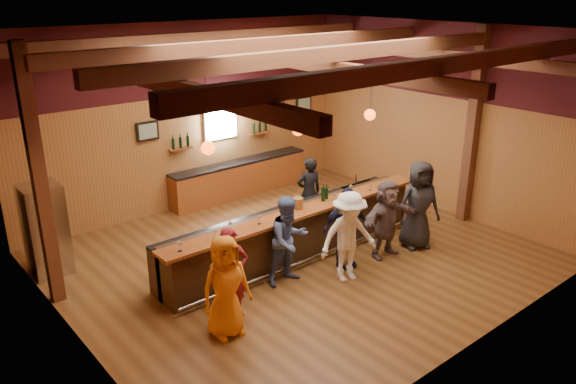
{
  "coord_description": "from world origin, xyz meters",
  "views": [
    {
      "loc": [
        -6.78,
        -7.85,
        5.28
      ],
      "look_at": [
        0.0,
        0.3,
        1.35
      ],
      "focal_mm": 35.0,
      "sensor_mm": 36.0,
      "label": 1
    }
  ],
  "objects_px": {
    "customer_denim": "(289,240)",
    "ice_bucket": "(298,203)",
    "customer_white": "(349,237)",
    "bottle_a": "(323,194)",
    "customer_navy": "(345,228)",
    "customer_brown": "(387,218)",
    "customer_dark": "(419,205)",
    "bar_counter": "(293,232)",
    "bartender": "(309,192)",
    "customer_orange": "(226,287)",
    "customer_redvest": "(231,274)",
    "back_bar_cabinet": "(240,178)",
    "stainless_fridge": "(45,230)"
  },
  "relations": [
    {
      "from": "customer_denim",
      "to": "customer_white",
      "type": "distance_m",
      "value": 1.11
    },
    {
      "from": "back_bar_cabinet",
      "to": "customer_dark",
      "type": "height_order",
      "value": "customer_dark"
    },
    {
      "from": "back_bar_cabinet",
      "to": "ice_bucket",
      "type": "height_order",
      "value": "ice_bucket"
    },
    {
      "from": "back_bar_cabinet",
      "to": "customer_white",
      "type": "xyz_separation_m",
      "value": [
        -1.06,
        -5.01,
        0.41
      ]
    },
    {
      "from": "customer_brown",
      "to": "bartender",
      "type": "bearing_deg",
      "value": 98.34
    },
    {
      "from": "bartender",
      "to": "back_bar_cabinet",
      "type": "bearing_deg",
      "value": -72.7
    },
    {
      "from": "customer_redvest",
      "to": "customer_brown",
      "type": "bearing_deg",
      "value": 14.39
    },
    {
      "from": "customer_orange",
      "to": "bottle_a",
      "type": "relative_size",
      "value": 4.41
    },
    {
      "from": "stainless_fridge",
      "to": "bar_counter",
      "type": "bearing_deg",
      "value": -30.76
    },
    {
      "from": "bartender",
      "to": "ice_bucket",
      "type": "bearing_deg",
      "value": 57.09
    },
    {
      "from": "bartender",
      "to": "customer_dark",
      "type": "bearing_deg",
      "value": 131.31
    },
    {
      "from": "customer_brown",
      "to": "bottle_a",
      "type": "relative_size",
      "value": 4.27
    },
    {
      "from": "bar_counter",
      "to": "bottle_a",
      "type": "relative_size",
      "value": 16.32
    },
    {
      "from": "customer_redvest",
      "to": "bottle_a",
      "type": "bearing_deg",
      "value": 33.45
    },
    {
      "from": "customer_denim",
      "to": "ice_bucket",
      "type": "distance_m",
      "value": 1.01
    },
    {
      "from": "back_bar_cabinet",
      "to": "customer_brown",
      "type": "height_order",
      "value": "customer_brown"
    },
    {
      "from": "customer_navy",
      "to": "back_bar_cabinet",
      "type": "bearing_deg",
      "value": 97.1
    },
    {
      "from": "bottle_a",
      "to": "stainless_fridge",
      "type": "bearing_deg",
      "value": 150.6
    },
    {
      "from": "customer_brown",
      "to": "ice_bucket",
      "type": "relative_size",
      "value": 7.42
    },
    {
      "from": "customer_denim",
      "to": "customer_brown",
      "type": "relative_size",
      "value": 1.03
    },
    {
      "from": "stainless_fridge",
      "to": "customer_white",
      "type": "xyz_separation_m",
      "value": [
        4.24,
        -3.89,
        -0.02
      ]
    },
    {
      "from": "customer_redvest",
      "to": "bartender",
      "type": "relative_size",
      "value": 0.96
    },
    {
      "from": "customer_orange",
      "to": "customer_denim",
      "type": "relative_size",
      "value": 1.0
    },
    {
      "from": "customer_redvest",
      "to": "ice_bucket",
      "type": "distance_m",
      "value": 2.42
    },
    {
      "from": "stainless_fridge",
      "to": "bartender",
      "type": "relative_size",
      "value": 1.09
    },
    {
      "from": "customer_orange",
      "to": "ice_bucket",
      "type": "distance_m",
      "value": 2.89
    },
    {
      "from": "customer_redvest",
      "to": "bartender",
      "type": "height_order",
      "value": "bartender"
    },
    {
      "from": "customer_redvest",
      "to": "customer_white",
      "type": "xyz_separation_m",
      "value": [
        2.39,
        -0.35,
        0.09
      ]
    },
    {
      "from": "stainless_fridge",
      "to": "customer_denim",
      "type": "bearing_deg",
      "value": -44.3
    },
    {
      "from": "customer_orange",
      "to": "customer_redvest",
      "type": "height_order",
      "value": "customer_orange"
    },
    {
      "from": "customer_brown",
      "to": "customer_dark",
      "type": "bearing_deg",
      "value": -6.45
    },
    {
      "from": "bar_counter",
      "to": "customer_redvest",
      "type": "relative_size",
      "value": 3.95
    },
    {
      "from": "customer_white",
      "to": "customer_redvest",
      "type": "bearing_deg",
      "value": -172.05
    },
    {
      "from": "customer_navy",
      "to": "customer_dark",
      "type": "distance_m",
      "value": 1.86
    },
    {
      "from": "stainless_fridge",
      "to": "customer_redvest",
      "type": "relative_size",
      "value": 1.13
    },
    {
      "from": "customer_orange",
      "to": "bartender",
      "type": "xyz_separation_m",
      "value": [
        3.85,
        2.36,
        -0.02
      ]
    },
    {
      "from": "customer_navy",
      "to": "ice_bucket",
      "type": "relative_size",
      "value": 7.46
    },
    {
      "from": "customer_orange",
      "to": "bottle_a",
      "type": "distance_m",
      "value": 3.49
    },
    {
      "from": "customer_white",
      "to": "customer_navy",
      "type": "height_order",
      "value": "customer_white"
    },
    {
      "from": "customer_denim",
      "to": "ice_bucket",
      "type": "bearing_deg",
      "value": 42.03
    },
    {
      "from": "customer_denim",
      "to": "bartender",
      "type": "relative_size",
      "value": 1.03
    },
    {
      "from": "customer_dark",
      "to": "bar_counter",
      "type": "bearing_deg",
      "value": 172.32
    },
    {
      "from": "customer_white",
      "to": "bottle_a",
      "type": "distance_m",
      "value": 1.38
    },
    {
      "from": "stainless_fridge",
      "to": "customer_navy",
      "type": "bearing_deg",
      "value": -37.25
    },
    {
      "from": "customer_denim",
      "to": "customer_brown",
      "type": "xyz_separation_m",
      "value": [
        2.23,
        -0.43,
        -0.03
      ]
    },
    {
      "from": "stainless_fridge",
      "to": "customer_denim",
      "type": "distance_m",
      "value": 4.65
    },
    {
      "from": "back_bar_cabinet",
      "to": "bartender",
      "type": "distance_m",
      "value": 2.69
    },
    {
      "from": "bartender",
      "to": "bar_counter",
      "type": "bearing_deg",
      "value": 52.54
    },
    {
      "from": "customer_denim",
      "to": "ice_bucket",
      "type": "xyz_separation_m",
      "value": [
        0.73,
        0.6,
        0.37
      ]
    },
    {
      "from": "stainless_fridge",
      "to": "customer_orange",
      "type": "xyz_separation_m",
      "value": [
        1.49,
        -3.91,
        -0.05
      ]
    }
  ]
}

